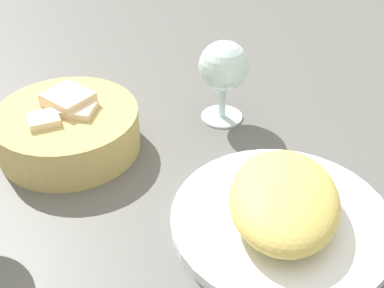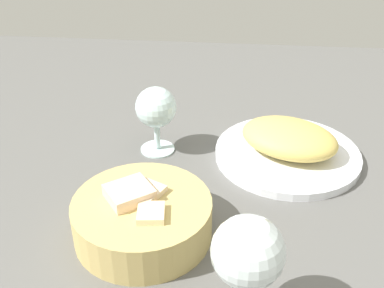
{
  "view_description": "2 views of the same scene",
  "coord_description": "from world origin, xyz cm",
  "px_view_note": "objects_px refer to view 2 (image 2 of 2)",
  "views": [
    {
      "loc": [
        -46.8,
        6.14,
        40.89
      ],
      "look_at": [
        2.36,
        -7.18,
        3.23
      ],
      "focal_mm": 48.36,
      "sensor_mm": 36.0,
      "label": 1
    },
    {
      "loc": [
        -1.17,
        54.53,
        43.63
      ],
      "look_at": [
        5.25,
        -9.84,
        4.14
      ],
      "focal_mm": 44.3,
      "sensor_mm": 36.0,
      "label": 2
    }
  ],
  "objects_px": {
    "bread_basket": "(142,217)",
    "wine_glass_far": "(248,256)",
    "plate": "(287,154)",
    "wine_glass_near": "(156,110)"
  },
  "relations": [
    {
      "from": "plate",
      "to": "wine_glass_far",
      "type": "relative_size",
      "value": 1.77
    },
    {
      "from": "bread_basket",
      "to": "wine_glass_far",
      "type": "height_order",
      "value": "wine_glass_far"
    },
    {
      "from": "plate",
      "to": "wine_glass_near",
      "type": "relative_size",
      "value": 2.07
    },
    {
      "from": "wine_glass_near",
      "to": "bread_basket",
      "type": "bearing_deg",
      "value": 93.99
    },
    {
      "from": "bread_basket",
      "to": "wine_glass_far",
      "type": "bearing_deg",
      "value": 137.72
    },
    {
      "from": "plate",
      "to": "bread_basket",
      "type": "relative_size",
      "value": 1.32
    },
    {
      "from": "plate",
      "to": "wine_glass_far",
      "type": "distance_m",
      "value": 0.35
    },
    {
      "from": "bread_basket",
      "to": "wine_glass_far",
      "type": "distance_m",
      "value": 0.19
    },
    {
      "from": "wine_glass_near",
      "to": "wine_glass_far",
      "type": "relative_size",
      "value": 0.86
    },
    {
      "from": "plate",
      "to": "wine_glass_far",
      "type": "xyz_separation_m",
      "value": [
        0.07,
        0.33,
        0.09
      ]
    }
  ]
}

